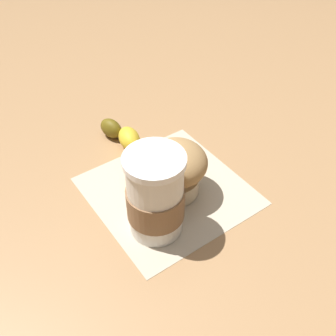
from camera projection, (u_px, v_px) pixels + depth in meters
ground_plane at (168, 191)px, 0.67m from camera, size 3.00×3.00×0.00m
paper_napkin at (168, 191)px, 0.67m from camera, size 0.25×0.25×0.00m
coffee_cup at (155, 197)px, 0.56m from camera, size 0.09×0.09×0.14m
muffin at (176, 168)px, 0.63m from camera, size 0.10×0.10×0.10m
banana at (129, 147)px, 0.72m from camera, size 0.19×0.09×0.04m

